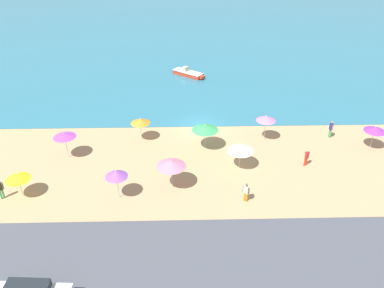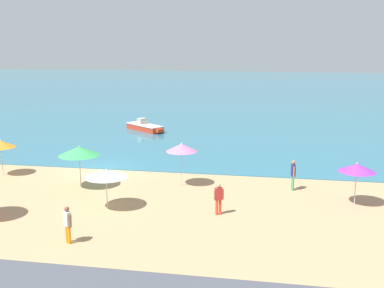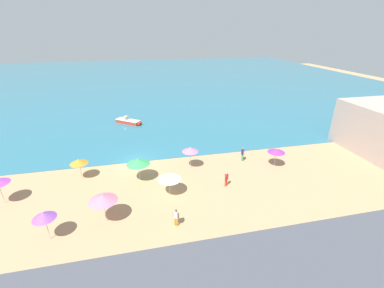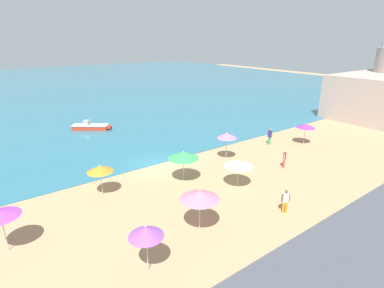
{
  "view_description": "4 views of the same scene",
  "coord_description": "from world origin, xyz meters",
  "px_view_note": "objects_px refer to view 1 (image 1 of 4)",
  "views": [
    {
      "loc": [
        -1.68,
        -34.11,
        18.8
      ],
      "look_at": [
        -0.96,
        -5.32,
        1.17
      ],
      "focal_mm": 35.0,
      "sensor_mm": 36.0,
      "label": 1
    },
    {
      "loc": [
        11.69,
        -30.13,
        8.55
      ],
      "look_at": [
        5.98,
        1.68,
        1.65
      ],
      "focal_mm": 45.0,
      "sensor_mm": 36.0,
      "label": 2
    },
    {
      "loc": [
        0.67,
        -28.35,
        14.92
      ],
      "look_at": [
        7.05,
        0.4,
        1.56
      ],
      "focal_mm": 24.0,
      "sensor_mm": 36.0,
      "label": 3
    },
    {
      "loc": [
        -12.08,
        -22.14,
        10.88
      ],
      "look_at": [
        4.62,
        0.62,
        0.87
      ],
      "focal_mm": 28.0,
      "sensor_mm": 36.0,
      "label": 4
    }
  ],
  "objects_px": {
    "beach_umbrella_7": "(17,177)",
    "beach_umbrella_8": "(375,129)",
    "beach_umbrella_4": "(240,149)",
    "skiff_nearshore": "(188,73)",
    "beach_umbrella_0": "(140,121)",
    "bather_3": "(306,157)",
    "beach_umbrella_2": "(205,127)",
    "beach_umbrella_5": "(266,118)",
    "beach_umbrella_6": "(116,174)",
    "beach_umbrella_3": "(64,135)",
    "beach_umbrella_1": "(171,163)",
    "bather_1": "(331,128)",
    "bather_0": "(246,191)",
    "bather_2": "(0,188)"
  },
  "relations": [
    {
      "from": "bather_2",
      "to": "skiff_nearshore",
      "type": "relative_size",
      "value": 0.39
    },
    {
      "from": "beach_umbrella_4",
      "to": "skiff_nearshore",
      "type": "bearing_deg",
      "value": 100.61
    },
    {
      "from": "beach_umbrella_2",
      "to": "bather_3",
      "type": "xyz_separation_m",
      "value": [
        8.66,
        -3.09,
        -1.31
      ]
    },
    {
      "from": "bather_2",
      "to": "beach_umbrella_0",
      "type": "bearing_deg",
      "value": 40.89
    },
    {
      "from": "beach_umbrella_3",
      "to": "beach_umbrella_2",
      "type": "bearing_deg",
      "value": 5.73
    },
    {
      "from": "skiff_nearshore",
      "to": "beach_umbrella_0",
      "type": "bearing_deg",
      "value": -105.87
    },
    {
      "from": "beach_umbrella_7",
      "to": "skiff_nearshore",
      "type": "xyz_separation_m",
      "value": [
        13.35,
        25.41,
        -1.5
      ]
    },
    {
      "from": "beach_umbrella_2",
      "to": "beach_umbrella_3",
      "type": "distance_m",
      "value": 12.53
    },
    {
      "from": "beach_umbrella_7",
      "to": "beach_umbrella_8",
      "type": "height_order",
      "value": "beach_umbrella_8"
    },
    {
      "from": "beach_umbrella_8",
      "to": "bather_3",
      "type": "relative_size",
      "value": 1.42
    },
    {
      "from": "beach_umbrella_1",
      "to": "beach_umbrella_4",
      "type": "bearing_deg",
      "value": 24.93
    },
    {
      "from": "beach_umbrella_6",
      "to": "beach_umbrella_8",
      "type": "distance_m",
      "value": 23.66
    },
    {
      "from": "bather_0",
      "to": "beach_umbrella_5",
      "type": "bearing_deg",
      "value": 70.94
    },
    {
      "from": "beach_umbrella_0",
      "to": "skiff_nearshore",
      "type": "distance_m",
      "value": 17.74
    },
    {
      "from": "beach_umbrella_1",
      "to": "beach_umbrella_7",
      "type": "height_order",
      "value": "beach_umbrella_1"
    },
    {
      "from": "bather_3",
      "to": "skiff_nearshore",
      "type": "bearing_deg",
      "value": 114.54
    },
    {
      "from": "beach_umbrella_8",
      "to": "skiff_nearshore",
      "type": "bearing_deg",
      "value": 131.6
    },
    {
      "from": "beach_umbrella_7",
      "to": "bather_2",
      "type": "height_order",
      "value": "beach_umbrella_7"
    },
    {
      "from": "beach_umbrella_8",
      "to": "skiff_nearshore",
      "type": "relative_size",
      "value": 0.53
    },
    {
      "from": "beach_umbrella_3",
      "to": "beach_umbrella_5",
      "type": "xyz_separation_m",
      "value": [
        18.33,
        2.65,
        0.06
      ]
    },
    {
      "from": "beach_umbrella_0",
      "to": "bather_0",
      "type": "bearing_deg",
      "value": -46.94
    },
    {
      "from": "bather_0",
      "to": "beach_umbrella_3",
      "type": "bearing_deg",
      "value": 156.85
    },
    {
      "from": "beach_umbrella_0",
      "to": "beach_umbrella_4",
      "type": "height_order",
      "value": "beach_umbrella_0"
    },
    {
      "from": "beach_umbrella_0",
      "to": "beach_umbrella_2",
      "type": "height_order",
      "value": "beach_umbrella_2"
    },
    {
      "from": "beach_umbrella_4",
      "to": "beach_umbrella_8",
      "type": "height_order",
      "value": "beach_umbrella_8"
    },
    {
      "from": "beach_umbrella_2",
      "to": "bather_0",
      "type": "height_order",
      "value": "beach_umbrella_2"
    },
    {
      "from": "beach_umbrella_0",
      "to": "bather_0",
      "type": "relative_size",
      "value": 1.42
    },
    {
      "from": "bather_3",
      "to": "beach_umbrella_5",
      "type": "bearing_deg",
      "value": 121.9
    },
    {
      "from": "bather_3",
      "to": "beach_umbrella_4",
      "type": "bearing_deg",
      "value": -178.77
    },
    {
      "from": "beach_umbrella_6",
      "to": "bather_1",
      "type": "xyz_separation_m",
      "value": [
        19.51,
        8.79,
        -1.27
      ]
    },
    {
      "from": "bather_2",
      "to": "bather_3",
      "type": "height_order",
      "value": "bather_2"
    },
    {
      "from": "beach_umbrella_0",
      "to": "beach_umbrella_5",
      "type": "distance_m",
      "value": 11.97
    },
    {
      "from": "bather_0",
      "to": "beach_umbrella_1",
      "type": "bearing_deg",
      "value": 162.13
    },
    {
      "from": "beach_umbrella_3",
      "to": "bather_3",
      "type": "xyz_separation_m",
      "value": [
        21.13,
        -1.84,
        -1.39
      ]
    },
    {
      "from": "beach_umbrella_0",
      "to": "skiff_nearshore",
      "type": "height_order",
      "value": "beach_umbrella_0"
    },
    {
      "from": "beach_umbrella_4",
      "to": "beach_umbrella_7",
      "type": "bearing_deg",
      "value": -168.58
    },
    {
      "from": "beach_umbrella_1",
      "to": "beach_umbrella_4",
      "type": "height_order",
      "value": "beach_umbrella_1"
    },
    {
      "from": "beach_umbrella_8",
      "to": "bather_1",
      "type": "bearing_deg",
      "value": 146.77
    },
    {
      "from": "beach_umbrella_4",
      "to": "skiff_nearshore",
      "type": "xyz_separation_m",
      "value": [
        -4.1,
        21.88,
        -1.49
      ]
    },
    {
      "from": "beach_umbrella_5",
      "to": "bather_2",
      "type": "height_order",
      "value": "beach_umbrella_5"
    },
    {
      "from": "beach_umbrella_3",
      "to": "skiff_nearshore",
      "type": "relative_size",
      "value": 0.58
    },
    {
      "from": "beach_umbrella_2",
      "to": "bather_1",
      "type": "relative_size",
      "value": 1.43
    },
    {
      "from": "beach_umbrella_7",
      "to": "beach_umbrella_8",
      "type": "distance_m",
      "value": 30.92
    },
    {
      "from": "beach_umbrella_1",
      "to": "beach_umbrella_8",
      "type": "bearing_deg",
      "value": 16.58
    },
    {
      "from": "beach_umbrella_0",
      "to": "beach_umbrella_6",
      "type": "xyz_separation_m",
      "value": [
        -0.96,
        -8.76,
        0.2
      ]
    },
    {
      "from": "beach_umbrella_4",
      "to": "bather_3",
      "type": "relative_size",
      "value": 1.36
    },
    {
      "from": "beach_umbrella_3",
      "to": "beach_umbrella_7",
      "type": "relative_size",
      "value": 1.16
    },
    {
      "from": "bather_1",
      "to": "skiff_nearshore",
      "type": "height_order",
      "value": "bather_1"
    },
    {
      "from": "beach_umbrella_4",
      "to": "bather_0",
      "type": "height_order",
      "value": "beach_umbrella_4"
    },
    {
      "from": "beach_umbrella_8",
      "to": "bather_3",
      "type": "xyz_separation_m",
      "value": [
        -6.97,
        -2.72,
        -1.13
      ]
    }
  ]
}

